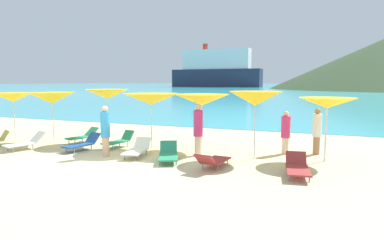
% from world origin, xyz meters
% --- Properties ---
extents(ground_plane, '(50.00, 100.00, 0.30)m').
position_xyz_m(ground_plane, '(0.00, 10.00, -0.15)').
color(ground_plane, beige).
extents(ocean_water, '(650.00, 440.00, 0.02)m').
position_xyz_m(ocean_water, '(0.00, 229.52, 0.01)').
color(ocean_water, '#38B7CC').
rests_on(ocean_water, ground_plane).
extents(umbrella_0, '(1.84, 1.84, 2.21)m').
position_xyz_m(umbrella_0, '(-6.79, 2.55, 2.00)').
color(umbrella_0, silver).
rests_on(umbrella_0, ground_plane).
extents(umbrella_1, '(2.17, 2.17, 2.25)m').
position_xyz_m(umbrella_1, '(-4.60, 2.70, 2.00)').
color(umbrella_1, silver).
rests_on(umbrella_1, ground_plane).
extents(umbrella_2, '(2.03, 2.03, 2.40)m').
position_xyz_m(umbrella_2, '(-2.20, 3.47, 2.18)').
color(umbrella_2, silver).
rests_on(umbrella_2, ground_plane).
extents(umbrella_3, '(2.38, 2.38, 2.26)m').
position_xyz_m(umbrella_3, '(0.22, 3.04, 2.03)').
color(umbrella_3, silver).
rests_on(umbrella_3, ground_plane).
extents(umbrella_4, '(2.41, 2.41, 2.23)m').
position_xyz_m(umbrella_4, '(2.23, 3.50, 2.01)').
color(umbrella_4, silver).
rests_on(umbrella_4, ground_plane).
extents(umbrella_5, '(2.00, 2.00, 2.40)m').
position_xyz_m(umbrella_5, '(4.49, 2.73, 2.14)').
color(umbrella_5, silver).
rests_on(umbrella_5, ground_plane).
extents(umbrella_6, '(2.02, 2.02, 2.19)m').
position_xyz_m(umbrella_6, '(6.82, 3.25, 2.01)').
color(umbrella_6, silver).
rests_on(umbrella_6, ground_plane).
extents(lounge_chair_0, '(0.85, 1.68, 0.58)m').
position_xyz_m(lounge_chair_0, '(6.07, 1.06, 0.26)').
color(lounge_chair_0, '#A53333').
rests_on(lounge_chair_0, ground_plane).
extents(lounge_chair_1, '(0.87, 1.68, 0.60)m').
position_xyz_m(lounge_chair_1, '(0.41, 1.57, 0.27)').
color(lounge_chair_1, white).
rests_on(lounge_chair_1, ground_plane).
extents(lounge_chair_2, '(0.90, 1.55, 0.64)m').
position_xyz_m(lounge_chair_2, '(-3.30, 3.08, 0.31)').
color(lounge_chair_2, '#268C66').
rests_on(lounge_chair_2, ground_plane).
extents(lounge_chair_4, '(1.22, 1.70, 0.59)m').
position_xyz_m(lounge_chair_4, '(1.78, 1.34, 0.24)').
color(lounge_chair_4, '#268C66').
rests_on(lounge_chair_4, ground_plane).
extents(lounge_chair_5, '(0.82, 1.65, 0.62)m').
position_xyz_m(lounge_chair_5, '(-2.20, 1.74, 0.28)').
color(lounge_chair_5, '#1E478C').
rests_on(lounge_chair_5, ground_plane).
extents(lounge_chair_6, '(0.78, 1.64, 0.59)m').
position_xyz_m(lounge_chair_6, '(3.53, 0.92, 0.27)').
color(lounge_chair_6, '#A53333').
rests_on(lounge_chair_6, ground_plane).
extents(lounge_chair_7, '(0.77, 1.57, 0.65)m').
position_xyz_m(lounge_chair_7, '(-1.16, 2.74, 0.30)').
color(lounge_chair_7, '#268C66').
rests_on(lounge_chair_7, ground_plane).
extents(lounge_chair_8, '(1.03, 1.64, 0.66)m').
position_xyz_m(lounge_chair_8, '(-4.43, 0.99, 0.30)').
color(lounge_chair_8, white).
rests_on(lounge_chair_8, ground_plane).
extents(beachgoer_0, '(0.33, 0.33, 1.86)m').
position_xyz_m(beachgoer_0, '(-0.65, 1.13, 1.00)').
color(beachgoer_0, '#DBAA84').
rests_on(beachgoer_0, ground_plane).
extents(beachgoer_1, '(0.34, 0.34, 1.64)m').
position_xyz_m(beachgoer_1, '(5.43, 3.95, 0.86)').
color(beachgoer_1, beige).
rests_on(beachgoer_1, ground_plane).
extents(beachgoer_2, '(0.33, 0.33, 1.75)m').
position_xyz_m(beachgoer_2, '(6.53, 4.32, 0.93)').
color(beachgoer_2, '#A3704C').
rests_on(beachgoer_2, ground_plane).
extents(beachgoer_3, '(0.34, 0.34, 1.92)m').
position_xyz_m(beachgoer_3, '(2.45, 2.49, 1.02)').
color(beachgoer_3, beige).
rests_on(beachgoer_3, ground_plane).
extents(cruise_ship, '(45.81, 9.65, 21.45)m').
position_xyz_m(cruise_ship, '(-43.47, 151.92, 8.18)').
color(cruise_ship, '#262D47').
rests_on(cruise_ship, ocean_water).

